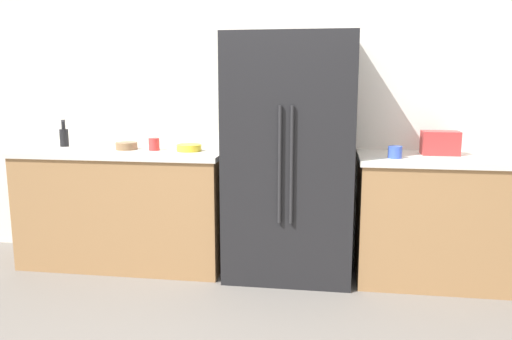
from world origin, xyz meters
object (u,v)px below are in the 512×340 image
Objects in this scene: cup_a at (395,152)px; bowl_b at (127,146)px; bowl_a at (189,148)px; refrigerator at (290,158)px; bottle_a at (64,137)px; cup_b at (154,144)px; toaster at (440,143)px.

cup_a reaches higher than bowl_b.
bowl_b is (-0.51, 0.01, 0.00)m from bowl_a.
bottle_a is (-1.85, 0.13, 0.11)m from refrigerator.
cup_b is at bearing -179.75° from bowl_a.
toaster is at bearing 2.49° from cup_b.
toaster is at bearing 33.10° from cup_a.
bottle_a is at bearing 170.38° from bowl_b.
cup_a is at bearing -8.29° from refrigerator.
cup_b is 0.56× the size of bowl_b.
cup_b is at bearing -3.47° from bowl_b.
toaster is 2.70× the size of cup_a.
bottle_a is 2.28× the size of cup_a.
bottle_a is 0.81m from cup_b.
toaster is 2.93m from bottle_a.
refrigerator is 8.17× the size of bottle_a.
toaster is 1.35× the size of bowl_a.
bottle_a is 1.29× the size of bowl_b.
bowl_a is 0.51m from bowl_b.
bowl_a is at bearing 175.01° from cup_a.
toaster is 2.36m from bowl_b.
refrigerator reaches higher than bowl_a.
cup_b is at bearing -177.51° from toaster.
bowl_a is 1.14× the size of bowl_b.
bottle_a reaches higher than bowl_b.
bowl_b is at bearing -9.62° from bottle_a.
cup_a is 0.50× the size of bowl_a.
cup_b is at bearing 178.74° from refrigerator.
cup_a is (2.59, -0.24, -0.04)m from bottle_a.
bowl_a is at bearing 0.25° from cup_b.
bowl_b is at bearing 178.34° from refrigerator.
cup_b is at bearing -7.88° from bottle_a.
cup_a is at bearing -4.99° from bowl_a.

